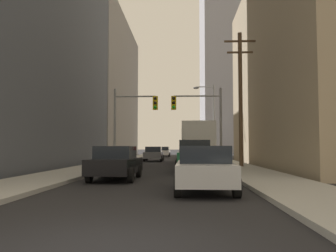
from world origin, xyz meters
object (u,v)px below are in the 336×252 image
object	(u,v)px
pickup_truck_green	(195,156)
sedan_maroon	(188,152)
sedan_silver	(204,168)
traffic_signal_far_right	(191,134)
sedan_white	(164,152)
city_bus	(197,142)
sedan_black	(116,163)
traffic_signal_near_right	(199,114)
traffic_signal_near_left	(133,114)
sedan_grey	(154,154)

from	to	relation	value
pickup_truck_green	sedan_maroon	size ratio (longest dim) A/B	1.28
sedan_silver	traffic_signal_far_right	world-z (taller)	traffic_signal_far_right
sedan_silver	sedan_white	size ratio (longest dim) A/B	0.99
city_bus	sedan_maroon	distance (m)	15.34
city_bus	sedan_black	distance (m)	15.98
sedan_maroon	sedan_white	size ratio (longest dim) A/B	0.99
traffic_signal_near_right	sedan_black	bearing A→B (deg)	-111.18
sedan_black	sedan_maroon	bearing A→B (deg)	83.08
sedan_maroon	traffic_signal_near_left	distance (m)	20.34
sedan_black	traffic_signal_near_right	xyz separation A→B (m)	(4.28, 11.05, 3.28)
pickup_truck_green	sedan_maroon	xyz separation A→B (m)	(-0.00, 25.90, -0.16)
sedan_silver	sedan_grey	bearing A→B (deg)	98.49
sedan_black	traffic_signal_near_left	size ratio (longest dim) A/B	0.71
pickup_truck_green	traffic_signal_near_right	world-z (taller)	traffic_signal_near_right
pickup_truck_green	sedan_black	distance (m)	6.01
sedan_maroon	traffic_signal_near_right	bearing A→B (deg)	-88.35
sedan_white	traffic_signal_near_right	size ratio (longest dim) A/B	0.71
city_bus	sedan_silver	bearing A→B (deg)	-91.74
sedan_white	traffic_signal_near_right	xyz separation A→B (m)	(4.17, -27.20, 3.28)
traffic_signal_near_left	sedan_black	bearing A→B (deg)	-85.94
sedan_black	traffic_signal_far_right	size ratio (longest dim) A/B	0.71
sedan_grey	sedan_silver	bearing A→B (deg)	-81.51
sedan_silver	pickup_truck_green	bearing A→B (deg)	90.03
sedan_maroon	traffic_signal_near_left	size ratio (longest dim) A/B	0.70
city_bus	traffic_signal_near_left	distance (m)	6.98
pickup_truck_green	sedan_silver	size ratio (longest dim) A/B	1.28
pickup_truck_green	traffic_signal_far_right	world-z (taller)	traffic_signal_far_right
sedan_silver	traffic_signal_near_left	size ratio (longest dim) A/B	0.70
sedan_white	traffic_signal_near_left	size ratio (longest dim) A/B	0.71
traffic_signal_near_right	sedan_white	bearing A→B (deg)	98.72
sedan_silver	sedan_black	distance (m)	5.49
sedan_grey	pickup_truck_green	bearing A→B (deg)	-77.06
sedan_maroon	traffic_signal_near_left	bearing A→B (deg)	-102.96
sedan_white	traffic_signal_far_right	size ratio (longest dim) A/B	0.71
sedan_silver	traffic_signal_near_left	bearing A→B (deg)	106.63
city_bus	traffic_signal_near_right	bearing A→B (deg)	-90.37
sedan_grey	sedan_maroon	distance (m)	10.39
traffic_signal_near_right	city_bus	bearing A→B (deg)	89.63
sedan_white	traffic_signal_far_right	world-z (taller)	traffic_signal_far_right
traffic_signal_near_left	pickup_truck_green	bearing A→B (deg)	-54.58
pickup_truck_green	sedan_maroon	world-z (taller)	pickup_truck_green
traffic_signal_far_right	city_bus	bearing A→B (deg)	-90.68
pickup_truck_green	traffic_signal_near_left	world-z (taller)	traffic_signal_near_left
city_bus	sedan_silver	xyz separation A→B (m)	(-0.59, -19.38, -1.16)
sedan_black	sedan_grey	bearing A→B (deg)	90.01
sedan_maroon	traffic_signal_near_left	xyz separation A→B (m)	(-4.50, -19.57, 3.25)
sedan_white	traffic_signal_far_right	distance (m)	16.98
city_bus	pickup_truck_green	size ratio (longest dim) A/B	2.14
sedan_white	traffic_signal_near_left	distance (m)	27.41
sedan_grey	city_bus	bearing A→B (deg)	-52.30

